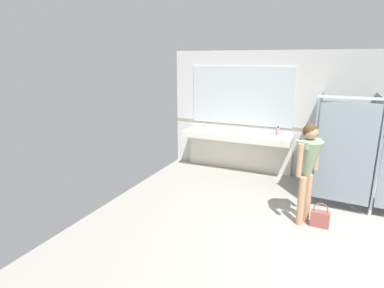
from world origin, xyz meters
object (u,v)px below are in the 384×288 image
(soap_dispenser, at_px, (278,132))
(person_standing, at_px, (308,162))
(handbag, at_px, (320,218))
(paper_cup, at_px, (203,130))

(soap_dispenser, bearing_deg, person_standing, -68.74)
(handbag, bearing_deg, soap_dispenser, 116.95)
(soap_dispenser, distance_m, paper_cup, 1.63)
(person_standing, xyz_separation_m, handbag, (0.25, -0.03, -0.85))
(person_standing, bearing_deg, soap_dispenser, 111.26)
(handbag, relative_size, paper_cup, 4.83)
(handbag, bearing_deg, person_standing, 173.70)
(soap_dispenser, relative_size, paper_cup, 2.46)
(paper_cup, bearing_deg, handbag, -33.28)
(person_standing, height_order, paper_cup, person_standing)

